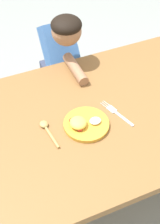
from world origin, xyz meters
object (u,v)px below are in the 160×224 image
Objects in this scene: fork at (117,113)px; person at (61,70)px; spoon at (47,129)px; plate at (85,124)px.

fork is 0.63m from person.
person is at bearing -11.66° from fork.
person is (-0.07, 0.61, -0.16)m from fork.
person is (0.28, 0.58, -0.17)m from spoon.
spoon is at bearing 165.38° from plate.
spoon is (-0.17, 0.04, -0.01)m from plate.
plate reaches higher than spoon.
fork is 0.35m from spoon.
fork is at bearing 3.45° from plate.
plate is at bearing -110.77° from spoon.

